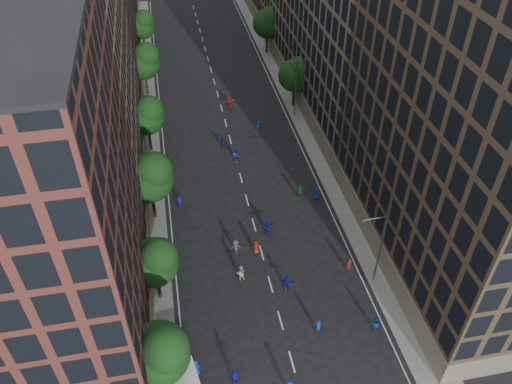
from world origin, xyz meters
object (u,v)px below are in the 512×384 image
(streetlamp_far, at_px, (294,86))
(skater_1, at_px, (318,327))
(streetlamp_near, at_px, (379,246))
(skater_0, at_px, (196,368))
(skater_2, at_px, (376,324))

(streetlamp_far, bearing_deg, skater_1, -100.82)
(skater_1, bearing_deg, streetlamp_far, -88.59)
(streetlamp_near, xyz_separation_m, skater_1, (-7.24, -4.90, -4.36))
(streetlamp_far, distance_m, skater_0, 44.44)
(skater_0, bearing_deg, streetlamp_far, -94.57)
(streetlamp_far, relative_size, skater_1, 5.61)
(streetlamp_far, xyz_separation_m, skater_1, (-7.24, -37.90, -4.36))
(streetlamp_near, xyz_separation_m, skater_2, (-1.87, -5.69, -4.35))
(skater_0, height_order, skater_2, skater_0)
(streetlamp_far, xyz_separation_m, skater_2, (-1.87, -38.69, -4.35))
(skater_2, bearing_deg, streetlamp_far, -91.13)
(skater_0, distance_m, skater_2, 17.05)
(streetlamp_far, relative_size, skater_2, 5.52)
(skater_1, bearing_deg, skater_0, 22.50)
(streetlamp_near, xyz_separation_m, skater_0, (-18.87, -7.01, -4.23))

